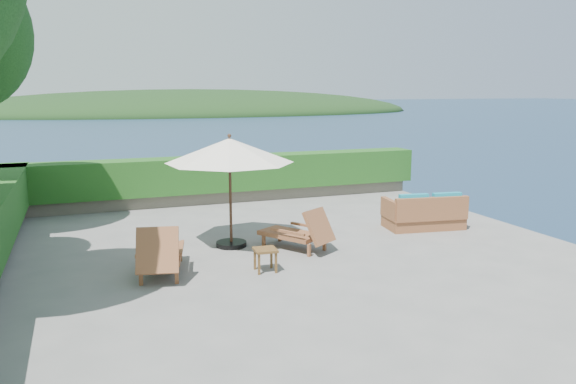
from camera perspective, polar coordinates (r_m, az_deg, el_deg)
name	(u,v)px	position (r m, az deg, el deg)	size (l,w,h in m)	color
ground	(288,252)	(11.50, 0.00, -6.16)	(12.00, 12.00, 0.00)	gray
foundation	(288,324)	(12.03, 0.00, -13.26)	(12.00, 12.00, 3.00)	#575045
offshore_island	(192,113)	(153.20, -9.74, 7.91)	(126.00, 57.60, 12.60)	black
planter_wall_far	(222,196)	(16.67, -6.76, -0.38)	(12.00, 0.60, 0.36)	#726A5B
hedge_far	(221,173)	(16.56, -6.81, 1.89)	(12.40, 0.90, 1.00)	#154A15
patio_umbrella	(230,152)	(11.62, -5.95, 4.10)	(3.27, 3.27, 2.38)	black
lounge_left	(161,253)	(10.27, -12.82, -6.06)	(1.06, 1.83, 0.99)	brown
lounge_right	(299,232)	(11.60, 1.16, -4.07)	(1.39, 1.68, 0.91)	brown
side_table	(265,253)	(10.26, -2.33, -6.18)	(0.43, 0.43, 0.43)	brown
wicker_loveseat	(425,214)	(13.76, 13.71, -2.20)	(1.95, 1.18, 0.90)	brown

